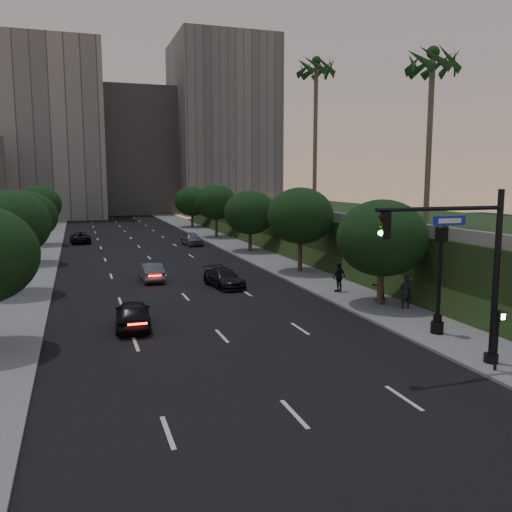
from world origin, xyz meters
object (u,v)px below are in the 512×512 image
object	(u,v)px
sedan_mid_left	(151,272)
sedan_near_right	(224,278)
street_lamp	(439,282)
pedestrian_c	(339,277)
traffic_signal_mast	(473,277)
sedan_near_left	(133,314)
pedestrian_a	(405,292)
sedan_far_right	(192,239)
sedan_far_left	(80,238)
pedestrian_b	(379,286)

from	to	relation	value
sedan_mid_left	sedan_near_right	distance (m)	5.90
sedan_near_right	street_lamp	bearing A→B (deg)	-74.11
street_lamp	pedestrian_c	world-z (taller)	street_lamp
traffic_signal_mast	street_lamp	world-z (taller)	traffic_signal_mast
sedan_near_left	pedestrian_a	world-z (taller)	pedestrian_a
pedestrian_a	pedestrian_c	distance (m)	5.51
sedan_near_right	sedan_near_left	bearing A→B (deg)	-137.57
sedan_far_right	pedestrian_c	world-z (taller)	pedestrian_c
street_lamp	sedan_near_right	distance (m)	16.03
sedan_far_left	sedan_far_right	world-z (taller)	sedan_far_right
traffic_signal_mast	pedestrian_b	distance (m)	11.82
sedan_near_left	pedestrian_a	xyz separation A→B (m)	(14.90, -1.21, 0.36)
street_lamp	sedan_near_right	xyz separation A→B (m)	(-6.55, 14.50, -2.00)
street_lamp	pedestrian_c	size ratio (longest dim) A/B	2.93
pedestrian_b	sedan_mid_left	bearing A→B (deg)	-33.90
traffic_signal_mast	pedestrian_a	bearing A→B (deg)	71.20
sedan_far_right	pedestrian_b	xyz separation A→B (m)	(4.95, -31.51, 0.29)
sedan_mid_left	pedestrian_b	size ratio (longest dim) A/B	2.32
pedestrian_c	pedestrian_a	bearing A→B (deg)	80.62
sedan_near_right	pedestrian_c	bearing A→B (deg)	-42.74
sedan_far_left	pedestrian_b	size ratio (longest dim) A/B	2.64
sedan_near_right	sedan_mid_left	bearing A→B (deg)	130.62
traffic_signal_mast	pedestrian_b	world-z (taller)	traffic_signal_mast
sedan_far_left	sedan_far_right	xyz separation A→B (m)	(11.87, -6.07, 0.09)
pedestrian_a	pedestrian_c	size ratio (longest dim) A/B	0.97
street_lamp	sedan_far_right	world-z (taller)	street_lamp
traffic_signal_mast	sedan_far_right	world-z (taller)	traffic_signal_mast
sedan_far_right	pedestrian_a	bearing A→B (deg)	-85.85
pedestrian_a	sedan_far_right	bearing A→B (deg)	-70.82
traffic_signal_mast	sedan_far_right	size ratio (longest dim) A/B	1.62
street_lamp	sedan_mid_left	distance (m)	21.50
sedan_near_left	sedan_mid_left	xyz separation A→B (m)	(2.50, 12.42, -0.05)
traffic_signal_mast	pedestrian_c	size ratio (longest dim) A/B	3.65
traffic_signal_mast	sedan_near_right	distance (m)	19.52
traffic_signal_mast	sedan_far_right	bearing A→B (deg)	93.00
street_lamp	pedestrian_a	bearing A→B (deg)	73.65
sedan_mid_left	sedan_near_right	xyz separation A→B (m)	(4.46, -3.87, -0.03)
pedestrian_b	pedestrian_a	bearing A→B (deg)	107.00
pedestrian_a	traffic_signal_mast	bearing A→B (deg)	81.52
street_lamp	sedan_near_left	world-z (taller)	street_lamp
sedan_far_left	pedestrian_b	bearing A→B (deg)	110.28
pedestrian_a	pedestrian_c	world-z (taller)	pedestrian_c
sedan_far_left	sedan_near_right	bearing A→B (deg)	103.14
sedan_far_right	sedan_mid_left	bearing A→B (deg)	-114.16
sedan_mid_left	pedestrian_c	bearing A→B (deg)	141.52
sedan_far_left	sedan_far_right	bearing A→B (deg)	149.07
sedan_far_right	pedestrian_c	size ratio (longest dim) A/B	2.25
sedan_far_left	sedan_far_right	size ratio (longest dim) A/B	1.07
pedestrian_b	sedan_far_left	bearing A→B (deg)	-56.65
street_lamp	sedan_mid_left	world-z (taller)	street_lamp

